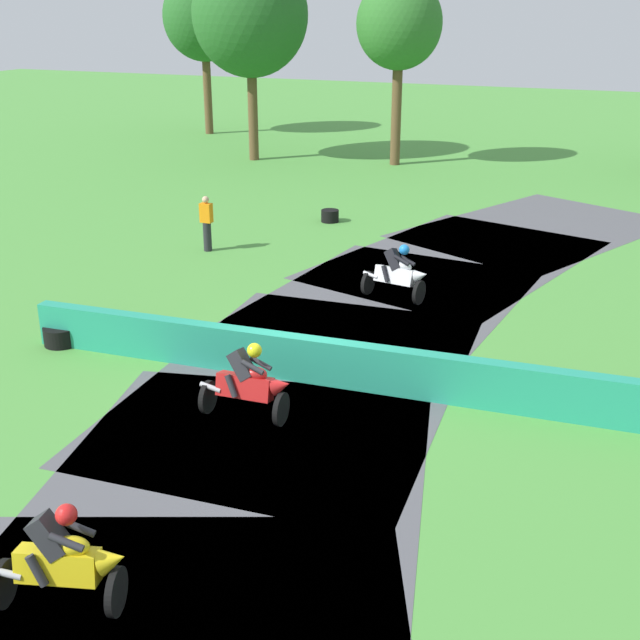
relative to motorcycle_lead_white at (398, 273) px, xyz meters
name	(u,v)px	position (x,y,z in m)	size (l,w,h in m)	color
ground_plane	(301,379)	(-0.33, -5.17, -0.64)	(120.00, 120.00, 0.00)	#4C933D
track_asphalt	(377,390)	(1.20, -5.08, -0.64)	(12.05, 36.39, 0.01)	#515156
safety_barrier	(608,402)	(5.29, -4.81, -0.19)	(0.30, 22.98, 0.90)	#239375
motorcycle_lead_white	(398,273)	(0.00, 0.00, 0.00)	(1.71, 0.96, 1.43)	black
motorcycle_chase_red	(249,383)	(-0.54, -6.91, 0.01)	(1.68, 0.79, 1.43)	black
motorcycle_trailing_yellow	(64,561)	(-0.36, -12.06, 0.02)	(1.68, 1.08, 1.42)	black
tire_stack_near	(330,216)	(-4.34, 6.33, -0.44)	(0.59, 0.59, 0.40)	black
tire_stack_mid_a	(61,336)	(-5.77, -5.55, -0.44)	(0.72, 0.72, 0.40)	black
track_marshal	(207,224)	(-6.40, 1.80, 0.18)	(0.34, 0.24, 1.63)	#232328
tree_far_right	(250,15)	(-11.87, 15.61, 5.66)	(5.09, 5.09, 9.00)	brown
tree_mid_rise	(204,17)	(-17.82, 21.85, 5.42)	(4.35, 4.35, 8.39)	brown
tree_behind_barrier	(399,25)	(-5.47, 16.97, 5.29)	(3.67, 3.67, 7.92)	brown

